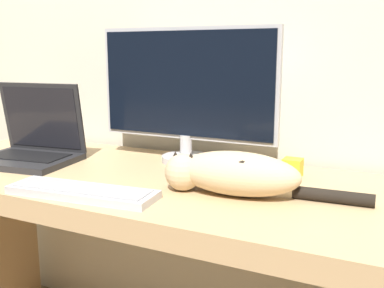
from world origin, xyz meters
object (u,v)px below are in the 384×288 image
(external_keyboard, at_px, (82,192))
(cat, at_px, (233,173))
(monitor, at_px, (186,91))
(laptop, at_px, (31,146))

(external_keyboard, bearing_deg, cat, 22.73)
(monitor, bearing_deg, laptop, -154.77)
(laptop, distance_m, cat, 0.73)
(monitor, xyz_separation_m, cat, (0.26, -0.26, -0.18))
(monitor, relative_size, laptop, 1.82)
(external_keyboard, bearing_deg, monitor, 75.17)
(laptop, relative_size, cat, 0.66)
(monitor, distance_m, external_keyboard, 0.50)
(laptop, xyz_separation_m, cat, (0.73, -0.04, 0.01))
(cat, bearing_deg, external_keyboard, -155.35)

